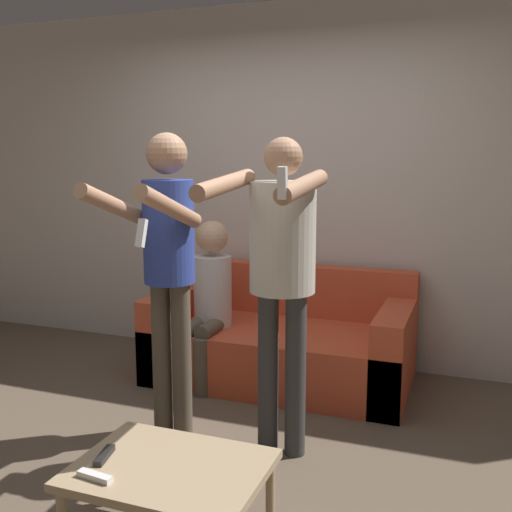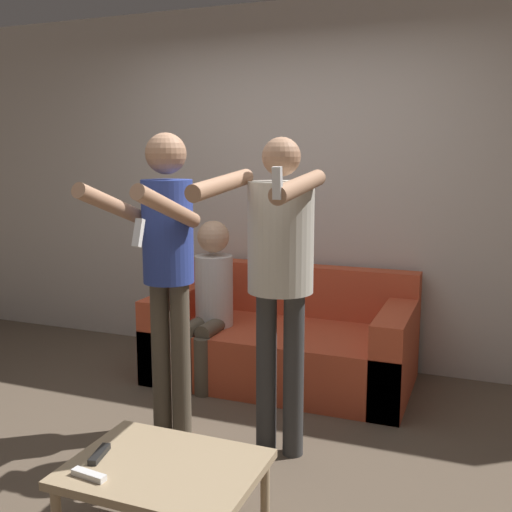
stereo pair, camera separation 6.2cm
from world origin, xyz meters
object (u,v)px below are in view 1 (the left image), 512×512
person_standing_left (167,253)px  person_standing_right (281,258)px  remote_far (104,455)px  person_seated (209,296)px  coffee_table (170,475)px  remote_near (95,476)px  couch (282,343)px

person_standing_left → person_standing_right: bearing=0.1°
person_standing_right → remote_far: person_standing_right is taller
person_standing_left → person_seated: bearing=99.4°
person_standing_right → coffee_table: (-0.16, -0.91, -0.74)m
remote_near → person_standing_right: bearing=70.9°
person_standing_right → couch: bearing=107.4°
couch → coffee_table: 1.97m
person_standing_right → person_seated: 1.23m
person_standing_right → remote_far: bearing=-114.9°
person_standing_right → remote_far: 1.26m
person_seated → couch: bearing=26.4°
remote_near → remote_far: 0.16m
person_seated → person_standing_left: bearing=-80.6°
remote_near → remote_far: (-0.06, 0.15, 0.00)m
person_standing_right → coffee_table: size_ratio=2.21×
person_standing_right → remote_far: (-0.44, -0.95, -0.69)m
person_seated → coffee_table: person_seated is taller
person_standing_right → coffee_table: bearing=-100.2°
remote_near → remote_far: same height
person_standing_left → person_standing_right: person_standing_left is taller
couch → person_seated: size_ratio=1.58×
person_seated → coffee_table: size_ratio=1.50×
couch → person_standing_left: (-0.33, -1.05, 0.80)m
coffee_table → remote_near: 0.30m
couch → person_standing_left: bearing=-107.4°
person_standing_left → person_seated: (-0.14, 0.82, -0.44)m
couch → remote_far: bearing=-93.2°
person_seated → remote_near: person_seated is taller
person_standing_left → remote_near: size_ratio=11.16×
couch → remote_near: bearing=-91.4°
person_seated → remote_near: (0.41, -1.92, -0.24)m
couch → person_standing_right: 1.36m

